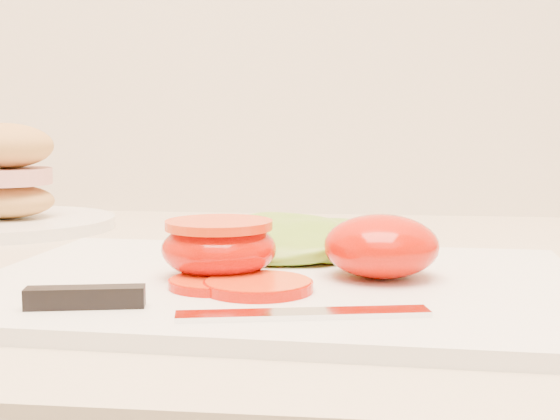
# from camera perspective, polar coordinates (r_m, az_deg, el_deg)

# --- Properties ---
(cutting_board) EXTENTS (0.42, 0.31, 0.01)m
(cutting_board) POSITION_cam_1_polar(r_m,az_deg,el_deg) (0.53, -0.13, -5.54)
(cutting_board) COLOR white
(cutting_board) RESTS_ON counter
(tomato_half_dome) EXTENTS (0.08, 0.08, 0.04)m
(tomato_half_dome) POSITION_cam_1_polar(r_m,az_deg,el_deg) (0.53, 7.42, -2.63)
(tomato_half_dome) COLOR #DD0C00
(tomato_half_dome) RESTS_ON cutting_board
(tomato_half_cut) EXTENTS (0.08, 0.08, 0.04)m
(tomato_half_cut) POSITION_cam_1_polar(r_m,az_deg,el_deg) (0.53, -4.48, -2.65)
(tomato_half_cut) COLOR #DD0C00
(tomato_half_cut) RESTS_ON cutting_board
(tomato_slice_0) EXTENTS (0.07, 0.07, 0.01)m
(tomato_slice_0) POSITION_cam_1_polar(r_m,az_deg,el_deg) (0.49, -1.61, -5.55)
(tomato_slice_0) COLOR #E94B10
(tomato_slice_0) RESTS_ON cutting_board
(tomato_slice_1) EXTENTS (0.06, 0.06, 0.01)m
(tomato_slice_1) POSITION_cam_1_polar(r_m,az_deg,el_deg) (0.50, -4.70, -5.33)
(tomato_slice_1) COLOR #E94B10
(tomato_slice_1) RESTS_ON cutting_board
(lettuce_leaf_0) EXTENTS (0.17, 0.15, 0.03)m
(lettuce_leaf_0) POSITION_cam_1_polar(r_m,az_deg,el_deg) (0.61, -0.40, -2.12)
(lettuce_leaf_0) COLOR #74B42F
(lettuce_leaf_0) RESTS_ON cutting_board
(lettuce_leaf_1) EXTENTS (0.14, 0.13, 0.02)m
(lettuce_leaf_1) POSITION_cam_1_polar(r_m,az_deg,el_deg) (0.61, 4.39, -2.27)
(lettuce_leaf_1) COLOR #74B42F
(lettuce_leaf_1) RESTS_ON cutting_board
(knife) EXTENTS (0.23, 0.05, 0.01)m
(knife) POSITION_cam_1_polar(r_m,az_deg,el_deg) (0.44, -8.16, -6.79)
(knife) COLOR silver
(knife) RESTS_ON cutting_board
(sandwich_plate) EXTENTS (0.22, 0.22, 0.11)m
(sandwich_plate) POSITION_cam_1_polar(r_m,az_deg,el_deg) (0.87, -19.47, 1.26)
(sandwich_plate) COLOR white
(sandwich_plate) RESTS_ON counter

